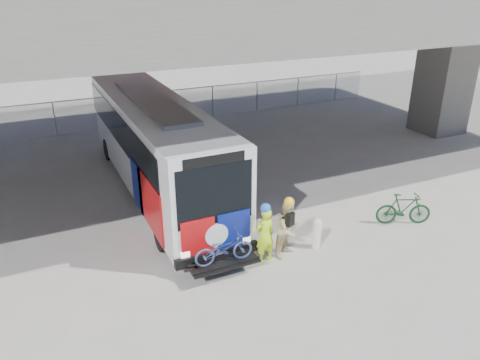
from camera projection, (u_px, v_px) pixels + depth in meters
ground at (235, 210)px, 17.05m from camera, size 160.00×160.00×0.00m
bus at (155, 139)px, 17.91m from camera, size 2.67×12.90×3.69m
overpass at (191, 13)px, 17.74m from camera, size 40.00×16.00×7.95m
chainlink_fence at (147, 100)px, 26.43m from camera, size 30.00×0.06×30.00m
bollard at (317, 232)px, 14.51m from camera, size 0.27×0.27×1.02m
cyclist_hivis at (265, 234)px, 13.69m from camera, size 0.68×0.50×1.91m
cyclist_tan at (288, 228)px, 13.99m from camera, size 1.06×0.97×1.94m
bike_parked at (404, 209)px, 15.92m from camera, size 1.93×1.26×1.13m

